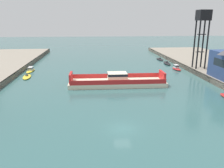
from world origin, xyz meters
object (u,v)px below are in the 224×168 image
object	(u,v)px
moored_boat_far_right	(160,59)
crane_tower	(203,22)
moored_boat_mid_left	(167,63)
moored_boat_far_left	(27,77)
moored_boat_mid_right	(176,68)
chain_ferry	(117,81)
moored_boat_upstream_a	(31,70)

from	to	relation	value
moored_boat_far_right	crane_tower	distance (m)	28.58
moored_boat_mid_left	crane_tower	size ratio (longest dim) A/B	0.44
moored_boat_far_left	moored_boat_far_right	distance (m)	52.98
moored_boat_far_left	moored_boat_mid_right	bearing A→B (deg)	8.03
chain_ferry	moored_boat_mid_left	bearing A→B (deg)	51.30
moored_boat_mid_left	crane_tower	xyz separation A→B (m)	(5.03, -14.73, 14.78)
moored_boat_mid_right	moored_boat_upstream_a	world-z (taller)	moored_boat_mid_right
chain_ferry	moored_boat_mid_left	xyz separation A→B (m)	(21.54, 26.88, -0.70)
moored_boat_mid_right	moored_boat_far_right	distance (m)	19.42
moored_boat_far_right	moored_boat_upstream_a	distance (m)	50.43
moored_boat_upstream_a	moored_boat_far_right	bearing A→B (deg)	20.45
moored_boat_upstream_a	moored_boat_far_left	bearing A→B (deg)	-82.90
moored_boat_far_right	moored_boat_mid_left	bearing A→B (deg)	-90.03
moored_boat_far_right	moored_boat_upstream_a	size ratio (longest dim) A/B	1.02
moored_boat_mid_right	crane_tower	world-z (taller)	crane_tower
moored_boat_mid_right	chain_ferry	bearing A→B (deg)	-142.11
moored_boat_far_left	moored_boat_far_right	size ratio (longest dim) A/B	0.99
chain_ferry	moored_boat_far_right	distance (m)	42.01
moored_boat_far_left	moored_boat_far_right	xyz separation A→B (m)	(46.21, 25.91, -0.00)
moored_boat_mid_right	moored_boat_far_left	world-z (taller)	moored_boat_mid_right
moored_boat_far_left	crane_tower	world-z (taller)	crane_tower
moored_boat_mid_left	chain_ferry	bearing A→B (deg)	-128.70
moored_boat_mid_left	moored_boat_upstream_a	world-z (taller)	moored_boat_upstream_a
moored_boat_far_left	moored_boat_upstream_a	xyz separation A→B (m)	(-1.03, 8.29, 0.28)
chain_ferry	moored_boat_mid_right	size ratio (longest dim) A/B	4.53
chain_ferry	moored_boat_far_left	distance (m)	26.68
chain_ferry	moored_boat_mid_right	world-z (taller)	chain_ferry
chain_ferry	crane_tower	size ratio (longest dim) A/B	1.39
moored_boat_mid_left	moored_boat_far_right	bearing A→B (deg)	89.97
moored_boat_upstream_a	chain_ferry	bearing A→B (deg)	-35.65
chain_ferry	moored_boat_far_left	xyz separation A→B (m)	(-24.67, 10.14, -0.77)
moored_boat_far_left	moored_boat_upstream_a	size ratio (longest dim) A/B	1.01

